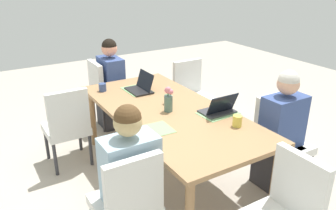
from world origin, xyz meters
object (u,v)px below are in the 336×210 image
object	(u,v)px
coffee_mug_centre_left	(237,121)
laptop_near_left_mid	(219,109)
person_head_right_left_near	(112,89)
chair_far_right_near	(67,124)
laptop_head_right_left_near	(141,87)
coffee_mug_near_left	(103,87)
person_far_left_far	(131,189)
coffee_mug_near_right	(168,99)
chair_near_left_mid	(279,136)
dining_table	(168,116)
flower_vase	(168,99)
person_near_left_mid	(281,138)
chair_near_right_far	(192,92)
chair_head_right_left_near	(105,90)
chair_far_left_far	(128,201)

from	to	relation	value
coffee_mug_centre_left	laptop_near_left_mid	bearing A→B (deg)	-7.44
person_head_right_left_near	chair_far_right_near	world-z (taller)	person_head_right_left_near
laptop_head_right_left_near	coffee_mug_centre_left	world-z (taller)	laptop_head_right_left_near
chair_far_right_near	coffee_mug_centre_left	bearing A→B (deg)	-139.19
laptop_near_left_mid	coffee_mug_near_left	distance (m)	1.37
person_far_left_far	laptop_head_right_left_near	distance (m)	1.55
laptop_near_left_mid	coffee_mug_near_right	world-z (taller)	laptop_near_left_mid
person_head_right_left_near	chair_near_left_mid	xyz separation A→B (m)	(-2.05, -0.89, -0.03)
dining_table	flower_vase	distance (m)	0.19
coffee_mug_near_left	person_near_left_mid	bearing A→B (deg)	-143.26
person_far_left_far	laptop_near_left_mid	size ratio (longest dim) A/B	3.73
coffee_mug_near_left	chair_near_right_far	bearing A→B (deg)	-90.62
person_far_left_far	coffee_mug_centre_left	size ratio (longest dim) A/B	11.89
flower_vase	chair_near_right_far	bearing A→B (deg)	-45.80
dining_table	person_far_left_far	world-z (taller)	person_far_left_far
chair_near_right_far	flower_vase	world-z (taller)	flower_vase
coffee_mug_centre_left	laptop_head_right_left_near	bearing A→B (deg)	14.07
person_far_left_far	chair_near_right_far	size ratio (longest dim) A/B	1.33
coffee_mug_near_right	chair_head_right_left_near	bearing A→B (deg)	7.49
flower_vase	coffee_mug_near_right	xyz separation A→B (m)	(0.17, -0.09, -0.08)
chair_near_left_mid	person_head_right_left_near	bearing A→B (deg)	23.54
chair_near_left_mid	chair_far_right_near	world-z (taller)	same
dining_table	laptop_head_right_left_near	world-z (taller)	laptop_head_right_left_near
dining_table	coffee_mug_centre_left	size ratio (longest dim) A/B	21.97
chair_far_right_near	coffee_mug_near_left	bearing A→B (deg)	-73.43
laptop_near_left_mid	coffee_mug_near_right	size ratio (longest dim) A/B	3.52
person_head_right_left_near	person_near_left_mid	world-z (taller)	same
dining_table	chair_near_right_far	xyz separation A→B (m)	(0.83, -0.87, -0.17)
person_head_right_left_near	coffee_mug_near_left	size ratio (longest dim) A/B	13.57
flower_vase	dining_table	bearing A→B (deg)	-23.07
person_head_right_left_near	laptop_near_left_mid	world-z (taller)	person_head_right_left_near
laptop_near_left_mid	person_far_left_far	bearing A→B (deg)	109.08
chair_head_right_left_near	person_far_left_far	world-z (taller)	person_far_left_far
person_far_left_far	dining_table	bearing A→B (deg)	-46.41
chair_head_right_left_near	flower_vase	size ratio (longest dim) A/B	3.59
chair_far_left_far	coffee_mug_near_right	world-z (taller)	chair_far_left_far
coffee_mug_near_left	coffee_mug_near_right	bearing A→B (deg)	-148.46
flower_vase	person_near_left_mid	bearing A→B (deg)	-129.87
laptop_head_right_left_near	laptop_near_left_mid	bearing A→B (deg)	-159.52
chair_near_right_far	coffee_mug_near_right	xyz separation A→B (m)	(-0.69, 0.79, 0.28)
chair_far_left_far	laptop_near_left_mid	bearing A→B (deg)	-68.61
laptop_near_left_mid	flower_vase	bearing A→B (deg)	52.14
laptop_head_right_left_near	laptop_near_left_mid	distance (m)	1.00
coffee_mug_near_left	person_head_right_left_near	bearing A→B (deg)	-30.35
laptop_head_right_left_near	coffee_mug_near_left	bearing A→B (deg)	58.48
laptop_near_left_mid	chair_head_right_left_near	bearing A→B (deg)	14.44
coffee_mug_near_left	chair_far_right_near	bearing A→B (deg)	106.57
dining_table	person_near_left_mid	world-z (taller)	person_near_left_mid
person_near_left_mid	laptop_near_left_mid	size ratio (longest dim) A/B	3.73
dining_table	chair_near_left_mid	world-z (taller)	chair_near_left_mid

